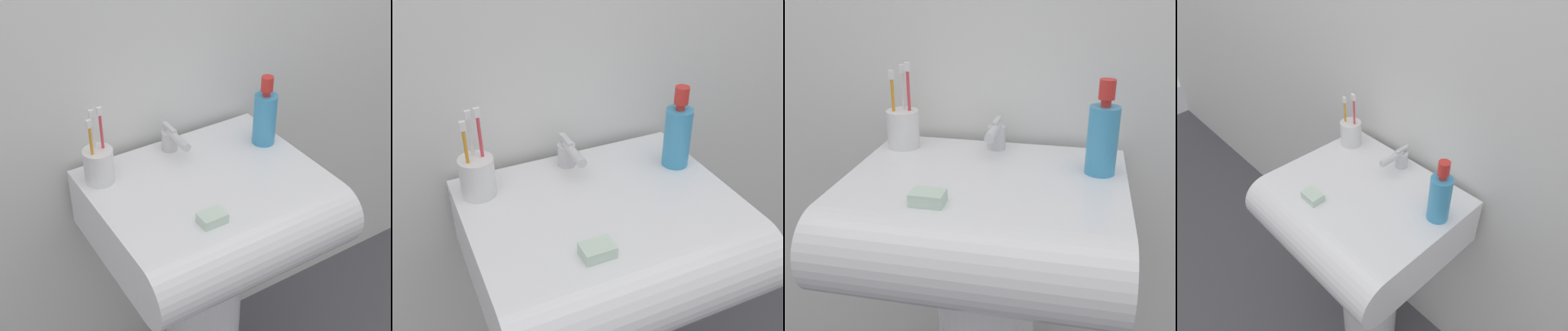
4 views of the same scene
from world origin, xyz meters
The scene contains 5 objects.
sink_basin centered at (0.00, -0.06, 0.74)m, with size 0.56×0.49×0.16m.
faucet centered at (-0.01, 0.14, 0.86)m, with size 0.04×0.12×0.07m.
toothbrush_cup centered at (-0.22, 0.12, 0.87)m, with size 0.07×0.07×0.20m.
soap_bottle centered at (0.22, 0.06, 0.90)m, with size 0.06×0.06×0.19m.
bar_soap centered at (-0.08, -0.16, 0.83)m, with size 0.06×0.04×0.02m, color silver.
Camera 2 is at (-0.37, -0.75, 1.43)m, focal length 45.00 mm.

